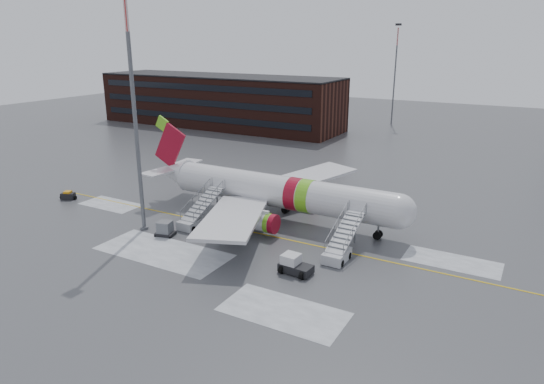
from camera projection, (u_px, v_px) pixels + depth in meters
The scene contains 10 objects.
ground at pixel (264, 230), 54.67m from camera, with size 260.00×260.00×0.00m, color #494C4F.
airliner at pixel (273, 191), 57.43m from camera, with size 35.03×32.97×11.18m.
airstair_fwd at pixel (340, 248), 47.49m from camera, with size 2.05×7.70×3.48m.
airstair_aft at pixel (196, 217), 55.78m from camera, with size 2.05×7.70×3.48m.
pushback_tug at pixel (294, 265), 44.58m from camera, with size 3.14×2.44×1.74m.
uld_container at pixel (165, 229), 53.04m from camera, with size 2.29×1.90×1.63m.
baggage_tractor at pixel (68, 196), 65.17m from camera, with size 2.34×1.61×1.15m.
light_mast_near at pixel (134, 106), 50.94m from camera, with size 1.20×1.20×26.94m.
terminal_building at pixel (219, 100), 119.54m from camera, with size 62.00×16.11×12.30m.
light_mast_far_n at pixel (395, 68), 119.06m from camera, with size 1.20×1.20×24.25m.
Camera 1 is at (25.74, -43.83, 20.61)m, focal length 32.00 mm.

